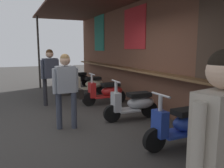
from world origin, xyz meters
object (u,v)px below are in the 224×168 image
at_px(shopper_browsing, 218,146).
at_px(scooter_silver, 134,104).
at_px(scooter_cream, 90,84).
at_px(scooter_blue, 182,124).
at_px(scooter_red, 107,92).
at_px(merchandise_crate, 62,90).
at_px(shopper_with_handbag, 66,84).
at_px(scooter_black, 77,79).
at_px(shopper_passing, 50,71).

bearing_deg(shopper_browsing, scooter_silver, 146.36).
height_order(scooter_cream, shopper_browsing, shopper_browsing).
height_order(scooter_blue, shopper_browsing, shopper_browsing).
bearing_deg(scooter_red, merchandise_crate, -64.12).
distance_m(scooter_silver, shopper_with_handbag, 1.71).
bearing_deg(scooter_red, scooter_cream, -89.79).
height_order(scooter_black, scooter_cream, same).
bearing_deg(shopper_browsing, shopper_passing, 169.46).
height_order(scooter_cream, merchandise_crate, scooter_cream).
xyz_separation_m(scooter_cream, scooter_silver, (3.27, -0.00, 0.00)).
distance_m(shopper_with_handbag, shopper_passing, 2.20).
relative_size(scooter_black, shopper_browsing, 0.83).
bearing_deg(scooter_black, scooter_cream, 86.88).
bearing_deg(shopper_with_handbag, scooter_red, -47.73).
relative_size(scooter_blue, shopper_passing, 0.84).
height_order(shopper_with_handbag, shopper_passing, shopper_passing).
bearing_deg(scooter_blue, shopper_with_handbag, -47.45).
bearing_deg(scooter_silver, merchandise_crate, -73.13).
bearing_deg(scooter_silver, scooter_blue, 92.22).
bearing_deg(merchandise_crate, shopper_with_handbag, -10.05).
bearing_deg(merchandise_crate, shopper_passing, -23.03).
distance_m(scooter_black, merchandise_crate, 1.66).
height_order(scooter_black, scooter_blue, same).
bearing_deg(shopper_with_handbag, scooter_blue, -139.84).
height_order(shopper_with_handbag, shopper_browsing, shopper_browsing).
xyz_separation_m(scooter_blue, merchandise_crate, (-5.36, -0.96, -0.21)).
relative_size(scooter_blue, merchandise_crate, 2.60).
height_order(scooter_silver, shopper_browsing, shopper_browsing).
bearing_deg(scooter_silver, shopper_passing, -52.58).
distance_m(shopper_browsing, merchandise_crate, 7.37).
bearing_deg(scooter_red, shopper_browsing, 75.08).
bearing_deg(shopper_with_handbag, scooter_cream, -29.81).
xyz_separation_m(scooter_cream, scooter_blue, (4.93, -0.00, 0.00)).
xyz_separation_m(scooter_cream, shopper_passing, (1.03, -1.58, 0.64)).
bearing_deg(shopper_browsing, scooter_blue, 131.64).
distance_m(scooter_cream, scooter_silver, 3.27).
distance_m(scooter_blue, shopper_with_handbag, 2.41).
distance_m(shopper_with_handbag, merchandise_crate, 3.79).
height_order(scooter_blue, shopper_with_handbag, shopper_with_handbag).
bearing_deg(scooter_blue, scooter_silver, -90.91).
xyz_separation_m(scooter_black, scooter_blue, (6.69, 0.00, 0.00)).
xyz_separation_m(scooter_silver, merchandise_crate, (-3.69, -0.96, -0.21)).
distance_m(scooter_red, scooter_blue, 3.35).
relative_size(scooter_cream, merchandise_crate, 2.60).
bearing_deg(scooter_black, shopper_browsing, 77.46).
bearing_deg(shopper_browsing, merchandise_crate, 164.33).
bearing_deg(shopper_passing, shopper_browsing, -15.28).
distance_m(shopper_with_handbag, shopper_browsing, 3.65).
relative_size(scooter_black, scooter_silver, 1.00).
xyz_separation_m(shopper_with_handbag, shopper_passing, (-2.20, 0.03, 0.08)).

